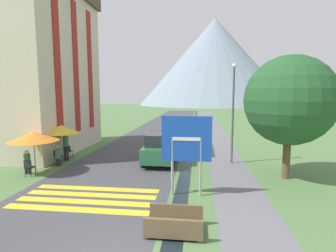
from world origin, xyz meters
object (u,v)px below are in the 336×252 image
Objects in this scene: road_sign at (186,145)px; person_seated_far at (58,155)px; parked_car_near at (161,148)px; person_standing_terrace at (66,145)px; cafe_umbrella_middle_yellow at (61,129)px; person_seated_near at (27,161)px; cafe_chair_middle at (58,156)px; parked_car_far at (173,129)px; tree_by_path at (290,101)px; hotel_building at (41,61)px; cafe_umbrella_front_orange at (34,137)px; streetlamp at (233,106)px; cafe_chair_far_right at (68,150)px; cafe_chair_nearest at (29,167)px; footbridge at (175,225)px.

person_seated_far is at bearing 154.88° from road_sign.
road_sign is 5.48m from parked_car_near.
road_sign is 9.12m from person_standing_terrace.
person_seated_near is at bearing -100.96° from cafe_umbrella_middle_yellow.
parked_car_far is at bearing 79.94° from cafe_chair_middle.
cafe_umbrella_middle_yellow is (-6.05, -0.52, 1.10)m from parked_car_near.
tree_by_path is at bearing -7.74° from cafe_umbrella_middle_yellow.
hotel_building is 7.53m from cafe_umbrella_front_orange.
streetlamp reaches higher than parked_car_far.
hotel_building is at bearing 158.56° from cafe_chair_far_right.
hotel_building is at bearing 171.45° from streetlamp.
footbridge is at bearing -50.91° from cafe_chair_nearest.
road_sign is 6.12m from streetlamp.
person_seated_far is (-7.57, 3.55, -1.46)m from road_sign.
cafe_umbrella_middle_yellow is (0.15, 2.99, 1.50)m from cafe_chair_nearest.
parked_car_far is 3.37× the size of person_seated_near.
cafe_umbrella_middle_yellow is at bearing 66.16° from cafe_chair_nearest.
footbridge is (-0.19, -2.95, -1.89)m from road_sign.
hotel_building is 13.80m from road_sign.
road_sign is at bearing -14.41° from cafe_umbrella_front_orange.
hotel_building is at bearing 113.83° from person_seated_near.
road_sign reaches higher than person_seated_far.
tree_by_path reaches higher than parked_car_far.
footbridge is 9.00m from cafe_chair_nearest.
person_seated_near is 0.72× the size of person_standing_terrace.
streetlamp reaches higher than cafe_chair_middle.
cafe_chair_nearest is at bearing -101.78° from person_seated_far.
tree_by_path is at bearing -57.91° from parked_car_far.
parked_car_far is 11.27m from cafe_chair_middle.
footbridge is at bearing -107.59° from streetlamp.
parked_car_far reaches higher than person_seated_far.
cafe_umbrella_front_orange is 2.46m from cafe_umbrella_middle_yellow.
road_sign is 1.92× the size of footbridge.
hotel_building reaches higher than footbridge.
streetlamp is (10.46, 3.92, 2.93)m from cafe_chair_nearest.
cafe_umbrella_front_orange reaches higher than parked_car_far.
parked_car_far is 1.88× the size of cafe_umbrella_middle_yellow.
cafe_umbrella_middle_yellow is (0.08, -0.85, 1.50)m from cafe_chair_far_right.
person_standing_terrace reaches higher than cafe_chair_middle.
road_sign reaches higher than cafe_umbrella_front_orange.
cafe_chair_middle is at bearing -86.44° from cafe_umbrella_middle_yellow.
cafe_umbrella_front_orange is at bearing -76.95° from cafe_chair_far_right.
cafe_umbrella_front_orange reaches higher than parked_car_near.
cafe_chair_nearest is at bearing -47.55° from person_seated_near.
person_standing_terrace reaches higher than footbridge.
tree_by_path reaches higher than cafe_umbrella_front_orange.
parked_car_near is 4.68× the size of cafe_chair_nearest.
cafe_umbrella_middle_yellow is (-7.85, 4.52, -0.11)m from road_sign.
tree_by_path is at bearing -15.34° from cafe_chair_nearest.
cafe_chair_far_right and cafe_chair_nearest have the same top height.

